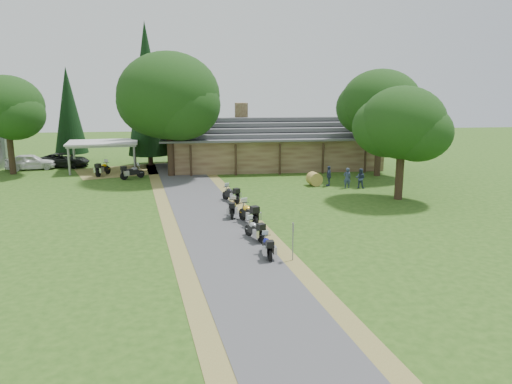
{
  "coord_description": "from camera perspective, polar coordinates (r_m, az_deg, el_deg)",
  "views": [
    {
      "loc": [
        -1.32,
        -24.61,
        8.49
      ],
      "look_at": [
        2.19,
        5.54,
        1.6
      ],
      "focal_mm": 35.0,
      "sensor_mm": 36.0,
      "label": 1
    }
  ],
  "objects": [
    {
      "name": "oak_driveway",
      "position": [
        36.8,
        16.33,
        5.97
      ],
      "size": [
        6.02,
        6.02,
        8.89
      ],
      "primitive_type": null,
      "color": "black",
      "rests_on": "ground"
    },
    {
      "name": "motorcycle_carport_b",
      "position": [
        44.63,
        -13.96,
        2.32
      ],
      "size": [
        2.01,
        1.59,
        1.35
      ],
      "primitive_type": null,
      "rotation": [
        0.0,
        0.0,
        0.56
      ],
      "color": "slate",
      "rests_on": "ground"
    },
    {
      "name": "cedar_far",
      "position": [
        55.81,
        -20.58,
        8.28
      ],
      "size": [
        3.36,
        3.36,
        9.76
      ],
      "primitive_type": "cone",
      "color": "black",
      "rests_on": "ground"
    },
    {
      "name": "carport",
      "position": [
        49.37,
        -17.03,
        3.95
      ],
      "size": [
        6.8,
        4.9,
        2.77
      ],
      "primitive_type": null,
      "rotation": [
        0.0,
        0.0,
        0.11
      ],
      "color": "silver",
      "rests_on": "ground"
    },
    {
      "name": "lodge",
      "position": [
        49.52,
        1.91,
        5.78
      ],
      "size": [
        21.4,
        9.4,
        4.9
      ],
      "primitive_type": null,
      "color": "brown",
      "rests_on": "ground"
    },
    {
      "name": "car_dark_suv",
      "position": [
        52.74,
        -21.13,
        3.79
      ],
      "size": [
        3.37,
        5.7,
        2.04
      ],
      "primitive_type": "imported",
      "rotation": [
        0.0,
        0.0,
        1.35
      ],
      "color": "black",
      "rests_on": "ground"
    },
    {
      "name": "motorcycle_row_c",
      "position": [
        29.8,
        -0.87,
        -2.32
      ],
      "size": [
        1.37,
        2.21,
        1.44
      ],
      "primitive_type": null,
      "rotation": [
        0.0,
        0.0,
        1.92
      ],
      "color": "gold",
      "rests_on": "ground"
    },
    {
      "name": "motorcycle_row_e",
      "position": [
        35.18,
        -2.89,
        -0.14
      ],
      "size": [
        1.41,
        1.88,
        1.25
      ],
      "primitive_type": null,
      "rotation": [
        0.0,
        0.0,
        2.08
      ],
      "color": "black",
      "rests_on": "ground"
    },
    {
      "name": "oak_lodge_right",
      "position": [
        45.56,
        13.98,
        8.24
      ],
      "size": [
        6.99,
        6.99,
        10.34
      ],
      "primitive_type": null,
      "color": "black",
      "rests_on": "ground"
    },
    {
      "name": "driveway",
      "position": [
        29.85,
        -4.81,
        -3.78
      ],
      "size": [
        51.95,
        51.95,
        0.0
      ],
      "primitive_type": "plane",
      "rotation": [
        0.0,
        0.0,
        0.14
      ],
      "color": "#48474A",
      "rests_on": "ground"
    },
    {
      "name": "cedar_near",
      "position": [
        50.76,
        -12.29,
        10.78
      ],
      "size": [
        4.24,
        4.24,
        13.93
      ],
      "primitive_type": "cone",
      "color": "black",
      "rests_on": "ground"
    },
    {
      "name": "car_white_sedan",
      "position": [
        52.4,
        -24.38,
        3.38
      ],
      "size": [
        3.51,
        6.09,
        1.91
      ],
      "primitive_type": "imported",
      "rotation": [
        0.0,
        0.0,
        1.77
      ],
      "color": "white",
      "rests_on": "ground"
    },
    {
      "name": "motorcycle_carport_a",
      "position": [
        46.9,
        -17.09,
        2.64
      ],
      "size": [
        1.35,
        2.09,
        1.36
      ],
      "primitive_type": null,
      "rotation": [
        0.0,
        0.0,
        1.19
      ],
      "color": "#E8AC00",
      "rests_on": "ground"
    },
    {
      "name": "person_a",
      "position": [
        40.23,
        10.38,
        1.79
      ],
      "size": [
        0.56,
        0.41,
        1.92
      ],
      "primitive_type": "imported",
      "rotation": [
        0.0,
        0.0,
        3.18
      ],
      "color": "#333F5E",
      "rests_on": "ground"
    },
    {
      "name": "person_b",
      "position": [
        40.46,
        11.85,
        1.74
      ],
      "size": [
        0.65,
        0.61,
        1.86
      ],
      "primitive_type": "imported",
      "rotation": [
        0.0,
        0.0,
        2.57
      ],
      "color": "#333F5E",
      "rests_on": "ground"
    },
    {
      "name": "hay_bale",
      "position": [
        40.88,
        6.68,
        1.49
      ],
      "size": [
        1.25,
        1.18,
        1.08
      ],
      "primitive_type": "cylinder",
      "rotation": [
        1.57,
        0.0,
        0.19
      ],
      "color": "olive",
      "rests_on": "ground"
    },
    {
      "name": "person_c",
      "position": [
        40.79,
        8.32,
        2.02
      ],
      "size": [
        0.54,
        0.64,
        1.93
      ],
      "primitive_type": "imported",
      "rotation": [
        0.0,
        0.0,
        4.41
      ],
      "color": "#333F5E",
      "rests_on": "ground"
    },
    {
      "name": "motorcycle_row_a",
      "position": [
        24.41,
        1.28,
        -6.11
      ],
      "size": [
        0.66,
        1.73,
        1.16
      ],
      "primitive_type": null,
      "rotation": [
        0.0,
        0.0,
        1.63
      ],
      "color": "navy",
      "rests_on": "ground"
    },
    {
      "name": "oak_lodge_left",
      "position": [
        44.73,
        -9.9,
        9.04
      ],
      "size": [
        8.91,
        8.91,
        11.42
      ],
      "primitive_type": null,
      "color": "black",
      "rests_on": "ground"
    },
    {
      "name": "ground",
      "position": [
        26.06,
        -3.4,
        -6.24
      ],
      "size": [
        120.0,
        120.0,
        0.0
      ],
      "primitive_type": "plane",
      "color": "#274A14",
      "rests_on": "ground"
    },
    {
      "name": "motorcycle_row_b",
      "position": [
        26.92,
        -0.17,
        -4.23
      ],
      "size": [
        1.22,
        1.87,
        1.22
      ],
      "primitive_type": null,
      "rotation": [
        0.0,
        0.0,
        1.97
      ],
      "color": "#A0A2A8",
      "rests_on": "ground"
    },
    {
      "name": "oak_silo",
      "position": [
        50.21,
        -26.53,
        7.38
      ],
      "size": [
        6.54,
        6.54,
        9.83
      ],
      "primitive_type": null,
      "color": "black",
      "rests_on": "ground"
    },
    {
      "name": "sign_post",
      "position": [
        23.85,
        4.23,
        -5.68
      ],
      "size": [
        0.34,
        0.06,
        1.89
      ],
      "primitive_type": null,
      "color": "gray",
      "rests_on": "ground"
    },
    {
      "name": "motorcycle_row_d",
      "position": [
        31.45,
        -2.65,
        -1.75
      ],
      "size": [
        0.83,
        1.82,
        1.2
      ],
      "primitive_type": null,
      "rotation": [
        0.0,
        0.0,
        1.42
      ],
      "color": "orange",
      "rests_on": "ground"
    }
  ]
}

